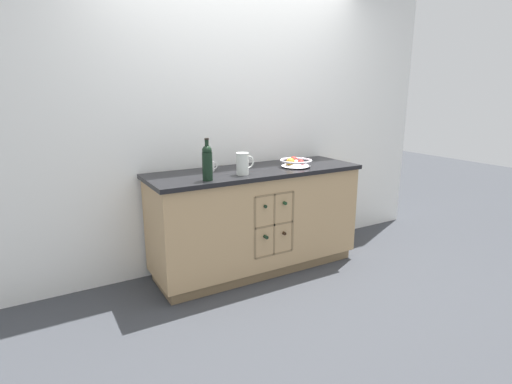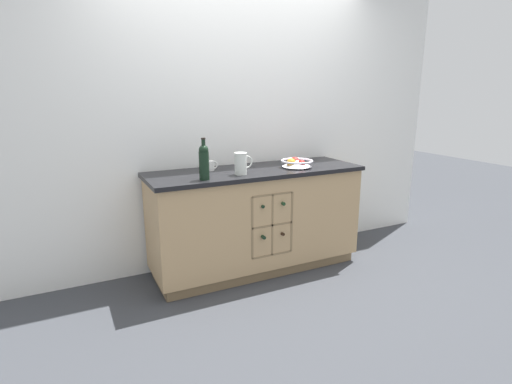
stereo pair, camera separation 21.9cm
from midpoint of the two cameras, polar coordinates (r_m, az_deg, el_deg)
ground_plane at (r=3.65m, az=-1.75°, el=-10.75°), size 14.00×14.00×0.00m
back_wall at (r=3.63m, az=-4.60°, el=9.98°), size 4.40×0.06×2.55m
kitchen_island at (r=3.48m, az=-1.78°, el=-3.92°), size 1.84×0.62×0.90m
fruit_bowl at (r=3.48m, az=3.88°, el=4.27°), size 0.28×0.28×0.09m
white_pitcher at (r=3.14m, az=-3.89°, el=4.12°), size 0.15×0.10×0.17m
ceramic_mug at (r=3.32m, az=-8.51°, el=3.65°), size 0.12×0.08×0.08m
standing_wine_bottle at (r=2.96m, az=-9.09°, el=4.29°), size 0.08×0.08×0.31m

